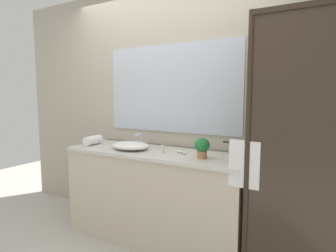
{
  "coord_description": "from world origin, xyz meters",
  "views": [
    {
      "loc": [
        1.42,
        -2.21,
        1.43
      ],
      "look_at": [
        0.15,
        0.0,
        1.15
      ],
      "focal_mm": 29.65,
      "sensor_mm": 36.0,
      "label": 1
    }
  ],
  "objects_px": {
    "amenity_bottle_lotion": "(163,149)",
    "sink_basin": "(130,145)",
    "rolled_towel_near_edge": "(93,140)",
    "amenity_bottle_conditioner": "(238,154)",
    "faucet": "(141,142)",
    "potted_plant": "(202,147)",
    "amenity_bottle_shampoo": "(237,155)",
    "soap_dish": "(180,153)"
  },
  "relations": [
    {
      "from": "sink_basin",
      "to": "amenity_bottle_conditioner",
      "type": "relative_size",
      "value": 4.8
    },
    {
      "from": "soap_dish",
      "to": "rolled_towel_near_edge",
      "type": "height_order",
      "value": "rolled_towel_near_edge"
    },
    {
      "from": "amenity_bottle_lotion",
      "to": "amenity_bottle_conditioner",
      "type": "bearing_deg",
      "value": 12.44
    },
    {
      "from": "amenity_bottle_conditioner",
      "to": "amenity_bottle_shampoo",
      "type": "bearing_deg",
      "value": -83.8
    },
    {
      "from": "soap_dish",
      "to": "rolled_towel_near_edge",
      "type": "distance_m",
      "value": 1.04
    },
    {
      "from": "potted_plant",
      "to": "amenity_bottle_conditioner",
      "type": "relative_size",
      "value": 2.08
    },
    {
      "from": "amenity_bottle_conditioner",
      "to": "amenity_bottle_shampoo",
      "type": "xyz_separation_m",
      "value": [
        0.01,
        -0.07,
        0.0
      ]
    },
    {
      "from": "potted_plant",
      "to": "rolled_towel_near_edge",
      "type": "distance_m",
      "value": 1.28
    },
    {
      "from": "amenity_bottle_shampoo",
      "to": "rolled_towel_near_edge",
      "type": "bearing_deg",
      "value": -177.17
    },
    {
      "from": "faucet",
      "to": "soap_dish",
      "type": "height_order",
      "value": "faucet"
    },
    {
      "from": "faucet",
      "to": "amenity_bottle_conditioner",
      "type": "distance_m",
      "value": 1.04
    },
    {
      "from": "potted_plant",
      "to": "soap_dish",
      "type": "distance_m",
      "value": 0.26
    },
    {
      "from": "faucet",
      "to": "soap_dish",
      "type": "xyz_separation_m",
      "value": [
        0.53,
        -0.15,
        -0.03
      ]
    },
    {
      "from": "faucet",
      "to": "amenity_bottle_shampoo",
      "type": "xyz_separation_m",
      "value": [
        1.04,
        -0.1,
        -0.0
      ]
    },
    {
      "from": "faucet",
      "to": "amenity_bottle_shampoo",
      "type": "height_order",
      "value": "faucet"
    },
    {
      "from": "amenity_bottle_conditioner",
      "to": "rolled_towel_near_edge",
      "type": "relative_size",
      "value": 0.39
    },
    {
      "from": "sink_basin",
      "to": "potted_plant",
      "type": "xyz_separation_m",
      "value": [
        0.77,
        -0.01,
        0.06
      ]
    },
    {
      "from": "amenity_bottle_conditioner",
      "to": "faucet",
      "type": "bearing_deg",
      "value": 177.95
    },
    {
      "from": "sink_basin",
      "to": "amenity_bottle_lotion",
      "type": "relative_size",
      "value": 4.47
    },
    {
      "from": "sink_basin",
      "to": "soap_dish",
      "type": "bearing_deg",
      "value": 4.26
    },
    {
      "from": "faucet",
      "to": "rolled_towel_near_edge",
      "type": "bearing_deg",
      "value": -160.52
    },
    {
      "from": "amenity_bottle_lotion",
      "to": "sink_basin",
      "type": "bearing_deg",
      "value": -178.95
    },
    {
      "from": "faucet",
      "to": "amenity_bottle_lotion",
      "type": "height_order",
      "value": "faucet"
    },
    {
      "from": "potted_plant",
      "to": "amenity_bottle_shampoo",
      "type": "relative_size",
      "value": 2.03
    },
    {
      "from": "faucet",
      "to": "amenity_bottle_shampoo",
      "type": "relative_size",
      "value": 1.97
    },
    {
      "from": "amenity_bottle_shampoo",
      "to": "amenity_bottle_lotion",
      "type": "bearing_deg",
      "value": -173.27
    },
    {
      "from": "amenity_bottle_conditioner",
      "to": "amenity_bottle_lotion",
      "type": "relative_size",
      "value": 0.93
    },
    {
      "from": "soap_dish",
      "to": "rolled_towel_near_edge",
      "type": "xyz_separation_m",
      "value": [
        -1.04,
        -0.03,
        0.03
      ]
    },
    {
      "from": "potted_plant",
      "to": "amenity_bottle_conditioner",
      "type": "distance_m",
      "value": 0.32
    },
    {
      "from": "rolled_towel_near_edge",
      "to": "soap_dish",
      "type": "bearing_deg",
      "value": 1.7
    },
    {
      "from": "amenity_bottle_shampoo",
      "to": "soap_dish",
      "type": "bearing_deg",
      "value": -174.88
    },
    {
      "from": "faucet",
      "to": "amenity_bottle_conditioner",
      "type": "height_order",
      "value": "faucet"
    },
    {
      "from": "soap_dish",
      "to": "faucet",
      "type": "bearing_deg",
      "value": 164.31
    },
    {
      "from": "sink_basin",
      "to": "soap_dish",
      "type": "height_order",
      "value": "sink_basin"
    },
    {
      "from": "sink_basin",
      "to": "rolled_towel_near_edge",
      "type": "relative_size",
      "value": 1.86
    },
    {
      "from": "potted_plant",
      "to": "soap_dish",
      "type": "bearing_deg",
      "value": 168.91
    },
    {
      "from": "amenity_bottle_lotion",
      "to": "soap_dish",
      "type": "bearing_deg",
      "value": 11.95
    },
    {
      "from": "amenity_bottle_lotion",
      "to": "amenity_bottle_shampoo",
      "type": "bearing_deg",
      "value": 6.73
    },
    {
      "from": "potted_plant",
      "to": "amenity_bottle_conditioner",
      "type": "bearing_deg",
      "value": 30.74
    },
    {
      "from": "potted_plant",
      "to": "amenity_bottle_shampoo",
      "type": "height_order",
      "value": "potted_plant"
    },
    {
      "from": "faucet",
      "to": "amenity_bottle_lotion",
      "type": "distance_m",
      "value": 0.42
    },
    {
      "from": "faucet",
      "to": "amenity_bottle_conditioner",
      "type": "xyz_separation_m",
      "value": [
        1.04,
        -0.04,
        -0.01
      ]
    }
  ]
}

